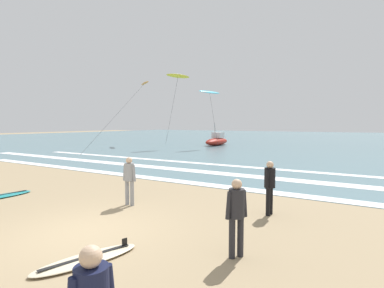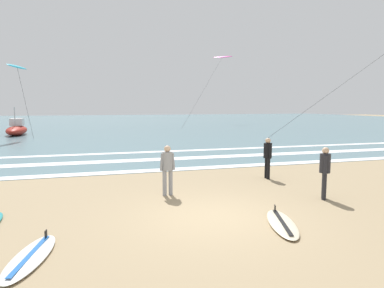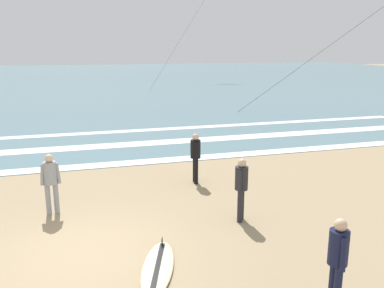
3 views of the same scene
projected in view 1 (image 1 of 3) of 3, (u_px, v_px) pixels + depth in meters
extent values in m
plane|color=#9E8763|center=(85.00, 232.00, 7.42)|extent=(160.00, 160.00, 0.00)
cube|color=slate|center=(328.00, 139.00, 51.21)|extent=(140.00, 90.00, 0.01)
cube|color=white|center=(241.00, 189.00, 12.21)|extent=(38.20, 0.72, 0.01)
cube|color=white|center=(207.00, 172.00, 16.38)|extent=(42.41, 0.98, 0.01)
cube|color=white|center=(246.00, 167.00, 18.34)|extent=(37.90, 0.66, 0.01)
cylinder|color=black|center=(271.00, 200.00, 8.84)|extent=(0.13, 0.13, 0.82)
cylinder|color=black|center=(268.00, 202.00, 8.68)|extent=(0.13, 0.13, 0.82)
cylinder|color=black|center=(270.00, 178.00, 8.71)|extent=(0.32, 0.32, 0.58)
cylinder|color=black|center=(272.00, 178.00, 8.86)|extent=(0.10, 0.14, 0.56)
cylinder|color=black|center=(267.00, 180.00, 8.56)|extent=(0.10, 0.14, 0.56)
sphere|color=#DBB28E|center=(270.00, 165.00, 8.68)|extent=(0.21, 0.21, 0.21)
cylinder|color=#232328|center=(240.00, 236.00, 6.02)|extent=(0.13, 0.13, 0.82)
cylinder|color=#232328|center=(232.00, 238.00, 5.94)|extent=(0.13, 0.13, 0.82)
cylinder|color=#232328|center=(237.00, 203.00, 5.93)|extent=(0.32, 0.32, 0.58)
cylinder|color=#232328|center=(244.00, 203.00, 6.01)|extent=(0.15, 0.16, 0.56)
cylinder|color=#232328|center=(229.00, 205.00, 5.86)|extent=(0.15, 0.16, 0.56)
sphere|color=#DBB28E|center=(237.00, 184.00, 5.91)|extent=(0.21, 0.21, 0.21)
sphere|color=#DBB28E|center=(91.00, 257.00, 2.70)|extent=(0.21, 0.21, 0.21)
cylinder|color=gray|center=(127.00, 193.00, 9.83)|extent=(0.13, 0.13, 0.82)
cylinder|color=gray|center=(132.00, 193.00, 9.75)|extent=(0.13, 0.13, 0.82)
cylinder|color=gray|center=(129.00, 172.00, 9.74)|extent=(0.32, 0.32, 0.58)
cylinder|color=gray|center=(125.00, 172.00, 9.82)|extent=(0.14, 0.10, 0.56)
cylinder|color=gray|center=(134.00, 173.00, 9.67)|extent=(0.14, 0.10, 0.56)
sphere|color=#DBB28E|center=(129.00, 160.00, 9.72)|extent=(0.21, 0.21, 0.21)
ellipsoid|color=beige|center=(87.00, 259.00, 5.82)|extent=(1.23, 2.18, 0.09)
cube|color=black|center=(87.00, 257.00, 5.82)|extent=(0.65, 1.73, 0.01)
cube|color=black|center=(125.00, 242.00, 6.35)|extent=(0.05, 0.12, 0.16)
ellipsoid|color=teal|center=(1.00, 196.00, 10.87)|extent=(0.71, 2.13, 0.09)
cube|color=black|center=(1.00, 195.00, 10.87)|extent=(0.20, 1.79, 0.01)
ellipsoid|color=yellow|center=(178.00, 76.00, 32.71)|extent=(1.69, 3.29, 0.43)
cylinder|color=#333333|center=(171.00, 113.00, 35.57)|extent=(4.31, 3.51, 7.92)
ellipsoid|color=orange|center=(145.00, 83.00, 36.87)|extent=(2.93, 2.68, 0.43)
cylinder|color=#333333|center=(119.00, 112.00, 31.07)|extent=(3.11, 12.34, 7.70)
ellipsoid|color=#23A8C6|center=(210.00, 92.00, 32.06)|extent=(1.59, 3.29, 0.43)
cylinder|color=#333333|center=(214.00, 120.00, 32.16)|extent=(0.96, 0.33, 6.08)
ellipsoid|color=maroon|center=(217.00, 142.00, 36.56)|extent=(1.86, 5.25, 0.90)
cube|color=silver|center=(218.00, 135.00, 36.85)|extent=(1.15, 1.53, 0.70)
cylinder|color=#B2B2B2|center=(215.00, 131.00, 35.94)|extent=(0.08, 0.08, 1.80)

